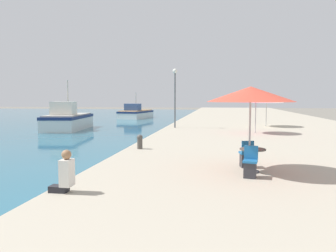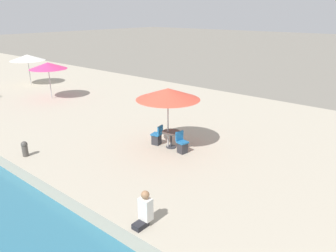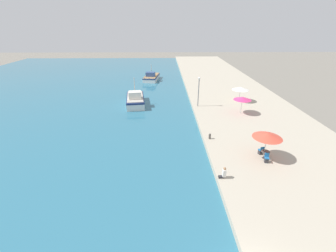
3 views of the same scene
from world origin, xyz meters
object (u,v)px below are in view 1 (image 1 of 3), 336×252
mooring_bollard (140,141)px  fishing_boat_mid (136,113)px  cafe_umbrella_white (256,99)px  cafe_table (253,155)px  lamppost (175,88)px  cafe_umbrella_pink (251,94)px  fishing_boat_near (68,120)px  cafe_chair_left (250,166)px  person_at_quay (65,174)px  cafe_umbrella_striped (267,100)px  cafe_chair_right (246,158)px

mooring_bollard → fishing_boat_mid: bearing=104.8°
cafe_umbrella_white → cafe_table: 11.95m
fishing_boat_mid → lamppost: 21.51m
lamppost → cafe_umbrella_pink: bearing=-73.6°
fishing_boat_near → cafe_umbrella_pink: bearing=-57.2°
fishing_boat_mid → cafe_umbrella_white: (14.01, -22.82, 2.05)m
cafe_umbrella_pink → lamppost: (-4.35, 14.81, 0.67)m
cafe_chair_left → person_at_quay: bearing=36.6°
fishing_boat_near → lamppost: 10.69m
cafe_umbrella_pink → lamppost: bearing=106.4°
cafe_umbrella_pink → fishing_boat_near: bearing=129.9°
cafe_umbrella_pink → cafe_umbrella_white: (1.42, 11.65, -0.18)m
person_at_quay → cafe_umbrella_striped: bearing=69.6°
mooring_bollard → lamppost: lamppost is taller
lamppost → fishing_boat_near: bearing=166.5°
person_at_quay → lamppost: (0.30, 17.87, 2.63)m
fishing_boat_near → lamppost: size_ratio=1.54×
person_at_quay → cafe_umbrella_white: bearing=67.6°
cafe_umbrella_pink → cafe_umbrella_white: cafe_umbrella_pink is taller
fishing_boat_near → cafe_umbrella_pink: (14.40, -17.22, 2.08)m
person_at_quay → mooring_bollard: bearing=88.7°
cafe_chair_right → lamppost: 15.10m
fishing_boat_near → cafe_umbrella_striped: (17.24, -0.14, 1.82)m
fishing_boat_near → person_at_quay: (9.75, -20.27, 0.12)m
fishing_boat_near → cafe_chair_right: fishing_boat_near is taller
mooring_bollard → lamppost: 11.22m
cafe_table → fishing_boat_mid: bearing=110.1°
cafe_table → cafe_umbrella_striped: bearing=80.9°
cafe_table → cafe_chair_left: 0.75m
cafe_table → mooring_bollard: (-4.59, 4.04, -0.18)m
cafe_umbrella_striped → lamppost: lamppost is taller
cafe_table → fishing_boat_near: bearing=129.9°
fishing_boat_near → cafe_umbrella_white: 16.88m
cafe_umbrella_striped → cafe_table: (-2.75, -17.18, -1.63)m
cafe_chair_left → cafe_chair_right: size_ratio=1.00×
person_at_quay → cafe_table: bearing=31.9°
cafe_table → cafe_chair_right: bearing=101.0°
mooring_bollard → cafe_table: bearing=-41.3°
cafe_umbrella_striped → cafe_table: bearing=-99.1°
cafe_umbrella_white → lamppost: 6.64m
cafe_umbrella_white → cafe_chair_left: 12.69m
cafe_chair_right → mooring_bollard: cafe_chair_right is taller
cafe_umbrella_white → mooring_bollard: 9.91m
fishing_boat_mid → mooring_bollard: bearing=-67.1°
fishing_boat_mid → cafe_umbrella_white: bearing=-50.4°
person_at_quay → lamppost: size_ratio=0.23×
fishing_boat_near → cafe_table: fishing_boat_near is taller
cafe_umbrella_white → person_at_quay: size_ratio=2.36×
fishing_boat_mid → cafe_table: fishing_boat_mid is taller
cafe_chair_left → cafe_umbrella_pink: bearing=-82.4°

